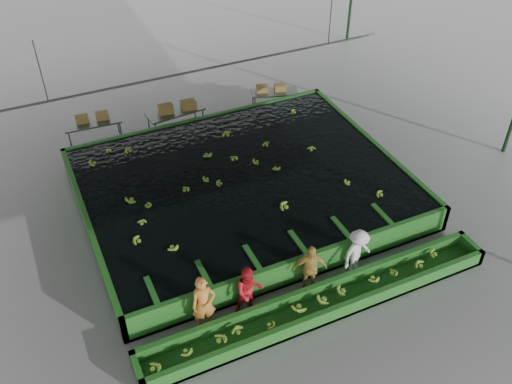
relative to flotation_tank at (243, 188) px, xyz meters
name	(u,v)px	position (x,y,z in m)	size (l,w,h in m)	color
ground	(263,226)	(0.00, -1.50, -0.45)	(80.00, 80.00, 0.00)	slate
shed_roof	(264,81)	(0.00, -1.50, 4.55)	(20.00, 22.00, 0.04)	gray
shed_posts	(263,161)	(0.00, -1.50, 2.05)	(20.00, 22.00, 5.00)	#173418
flotation_tank	(243,188)	(0.00, 0.00, 0.00)	(10.00, 8.00, 0.90)	#21631F
tank_water	(243,178)	(0.00, 0.00, 0.40)	(9.70, 7.70, 0.00)	black
sorting_trough	(322,304)	(0.00, -5.10, -0.20)	(10.00, 1.00, 0.50)	#21631F
cableway_rail	(200,70)	(0.00, 3.50, 2.55)	(0.08, 0.08, 14.00)	#59605B
rail_hanger_left	(41,72)	(-5.00, 3.50, 3.55)	(0.04, 0.04, 2.00)	#59605B
rail_hanger_right	(330,17)	(5.00, 3.50, 3.55)	(0.04, 0.04, 2.00)	#59605B
worker_a	(204,304)	(-2.96, -4.30, 0.40)	(0.62, 0.41, 1.70)	orange
worker_b	(249,291)	(-1.73, -4.30, 0.31)	(0.74, 0.57, 1.52)	red
worker_c	(310,269)	(0.05, -4.30, 0.34)	(0.92, 0.38, 1.57)	gold
worker_d	(357,252)	(1.55, -4.30, 0.31)	(0.98, 0.57, 1.52)	white
packing_table_left	(95,132)	(-3.63, 5.27, 0.01)	(2.02, 0.81, 0.92)	#59605B
packing_table_mid	(176,122)	(-0.69, 4.67, 0.03)	(2.12, 0.85, 0.96)	#59605B
packing_table_right	(274,101)	(3.41, 4.63, -0.03)	(1.83, 0.73, 0.83)	#59605B
box_stack_left	(93,120)	(-3.60, 5.35, 0.47)	(1.16, 0.32, 0.25)	olive
box_stack_mid	(177,110)	(-0.60, 4.64, 0.51)	(1.40, 0.39, 0.30)	olive
box_stack_right	(271,91)	(3.30, 4.72, 0.39)	(1.18, 0.33, 0.25)	olive
floating_bananas	(233,164)	(0.00, 0.80, 0.40)	(9.17, 6.25, 0.13)	#71A22E
trough_bananas	(322,300)	(0.00, -5.10, -0.05)	(9.04, 0.60, 0.12)	#71A22E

